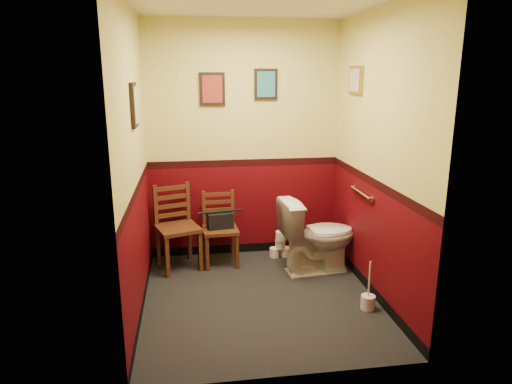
% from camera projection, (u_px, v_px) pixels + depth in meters
% --- Properties ---
extents(floor, '(2.20, 2.40, 0.00)m').
position_uv_depth(floor, '(260.00, 298.00, 4.43)').
color(floor, black).
rests_on(floor, ground).
extents(ceiling, '(2.20, 2.40, 0.00)m').
position_uv_depth(ceiling, '(260.00, 0.00, 3.76)').
color(ceiling, silver).
rests_on(ceiling, ground).
extents(wall_back, '(2.20, 0.00, 2.70)m').
position_uv_depth(wall_back, '(244.00, 142.00, 5.24)').
color(wall_back, '#4A040B').
rests_on(wall_back, ground).
extents(wall_front, '(2.20, 0.00, 2.70)m').
position_uv_depth(wall_front, '(289.00, 195.00, 2.94)').
color(wall_front, '#4A040B').
rests_on(wall_front, ground).
extents(wall_left, '(0.00, 2.40, 2.70)m').
position_uv_depth(wall_left, '(134.00, 165.00, 3.94)').
color(wall_left, '#4A040B').
rests_on(wall_left, ground).
extents(wall_right, '(0.00, 2.40, 2.70)m').
position_uv_depth(wall_right, '(376.00, 158.00, 4.25)').
color(wall_right, '#4A040B').
rests_on(wall_right, ground).
extents(grab_bar, '(0.05, 0.56, 0.06)m').
position_uv_depth(grab_bar, '(361.00, 193.00, 4.58)').
color(grab_bar, silver).
rests_on(grab_bar, wall_right).
extents(framed_print_back_a, '(0.28, 0.04, 0.36)m').
position_uv_depth(framed_print_back_a, '(212.00, 89.00, 5.02)').
color(framed_print_back_a, black).
rests_on(framed_print_back_a, wall_back).
extents(framed_print_back_b, '(0.26, 0.04, 0.34)m').
position_uv_depth(framed_print_back_b, '(266.00, 84.00, 5.10)').
color(framed_print_back_b, black).
rests_on(framed_print_back_b, wall_back).
extents(framed_print_left, '(0.04, 0.30, 0.38)m').
position_uv_depth(framed_print_left, '(134.00, 105.00, 3.91)').
color(framed_print_left, black).
rests_on(framed_print_left, wall_left).
extents(framed_print_right, '(0.04, 0.34, 0.28)m').
position_uv_depth(framed_print_right, '(356.00, 80.00, 4.65)').
color(framed_print_right, olive).
rests_on(framed_print_right, wall_right).
extents(toilet, '(0.87, 0.55, 0.81)m').
position_uv_depth(toilet, '(318.00, 236.00, 4.95)').
color(toilet, white).
rests_on(toilet, floor).
extents(toilet_brush, '(0.13, 0.13, 0.47)m').
position_uv_depth(toilet_brush, '(368.00, 301.00, 4.20)').
color(toilet_brush, silver).
rests_on(toilet_brush, floor).
extents(chair_left, '(0.55, 0.55, 0.93)m').
position_uv_depth(chair_left, '(177.00, 227.00, 5.05)').
color(chair_left, '#522B18').
rests_on(chair_left, floor).
extents(chair_right, '(0.40, 0.40, 0.83)m').
position_uv_depth(chair_right, '(220.00, 228.00, 5.16)').
color(chair_right, '#522B18').
rests_on(chair_right, floor).
extents(handbag, '(0.30, 0.19, 0.21)m').
position_uv_depth(handbag, '(220.00, 220.00, 5.10)').
color(handbag, black).
rests_on(handbag, chair_right).
extents(tp_stack, '(0.25, 0.15, 0.32)m').
position_uv_depth(tp_stack, '(280.00, 246.00, 5.40)').
color(tp_stack, silver).
rests_on(tp_stack, floor).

